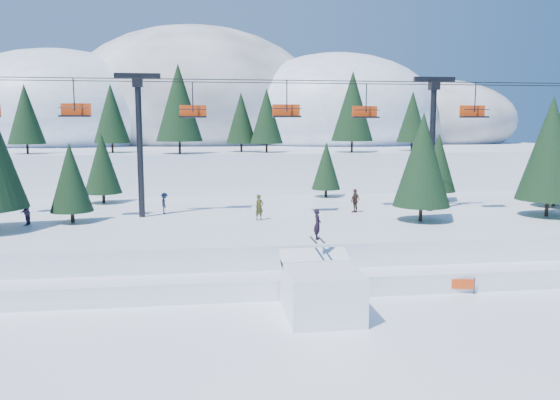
{
  "coord_description": "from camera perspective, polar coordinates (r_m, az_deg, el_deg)",
  "views": [
    {
      "loc": [
        -4.29,
        -22.26,
        9.07
      ],
      "look_at": [
        -0.46,
        6.0,
        5.2
      ],
      "focal_mm": 35.0,
      "sensor_mm": 36.0,
      "label": 1
    }
  ],
  "objects": [
    {
      "name": "banner_far",
      "position": [
        32.36,
        16.68,
        -7.89
      ],
      "size": [
        2.75,
        0.84,
        0.9
      ],
      "color": "black",
      "rests_on": "ground"
    },
    {
      "name": "chairlift",
      "position": [
        40.64,
        -0.47,
        8.08
      ],
      "size": [
        46.0,
        3.21,
        10.28
      ],
      "color": "black",
      "rests_on": "mid_shelf"
    },
    {
      "name": "mountain_ridge",
      "position": [
        95.64,
        -8.28,
        7.99
      ],
      "size": [
        119.0,
        60.4,
        26.46
      ],
      "color": "white",
      "rests_on": "ground"
    },
    {
      "name": "berm",
      "position": [
        31.73,
        0.35,
        -7.85
      ],
      "size": [
        70.0,
        6.0,
        1.1
      ],
      "primitive_type": "cube",
      "color": "white",
      "rests_on": "ground"
    },
    {
      "name": "conifer_stand",
      "position": [
        39.88,
        -0.82,
        4.85
      ],
      "size": [
        62.12,
        17.72,
        10.35
      ],
      "color": "black",
      "rests_on": "mid_shelf"
    },
    {
      "name": "ground",
      "position": [
        24.42,
        3.06,
        -14.09
      ],
      "size": [
        160.0,
        160.0,
        0.0
      ],
      "primitive_type": "plane",
      "color": "white",
      "rests_on": "ground"
    },
    {
      "name": "banner_near",
      "position": [
        31.41,
        17.16,
        -8.38
      ],
      "size": [
        2.81,
        0.6,
        0.9
      ],
      "color": "black",
      "rests_on": "ground"
    },
    {
      "name": "distant_skiers",
      "position": [
        40.88,
        -3.61,
        -0.3
      ],
      "size": [
        32.5,
        7.03,
        1.82
      ],
      "color": "#213B2E",
      "rests_on": "mid_shelf"
    },
    {
      "name": "jump_kicker",
      "position": [
        26.74,
        4.31,
        -9.26
      ],
      "size": [
        3.44,
        4.69,
        4.96
      ],
      "color": "white",
      "rests_on": "ground"
    },
    {
      "name": "mid_shelf",
      "position": [
        41.24,
        -1.6,
        -3.21
      ],
      "size": [
        70.0,
        22.0,
        2.5
      ],
      "primitive_type": "cube",
      "color": "white",
      "rests_on": "ground"
    }
  ]
}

